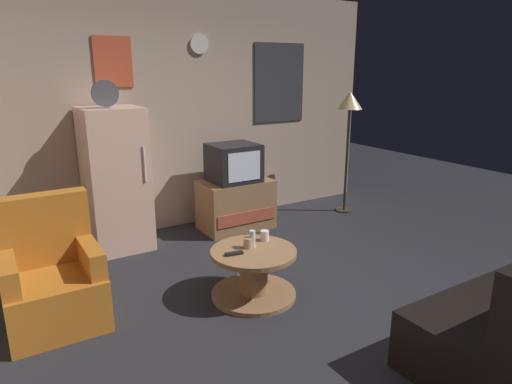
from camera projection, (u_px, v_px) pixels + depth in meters
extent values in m
plane|color=#232328|center=(313.00, 305.00, 3.68)|extent=(12.00, 12.00, 0.00)
cube|color=tan|center=(187.00, 111.00, 5.32)|extent=(5.20, 0.10, 2.76)
cube|color=#333338|center=(279.00, 83.00, 5.84)|extent=(0.76, 0.02, 1.00)
cube|color=#C64C2D|center=(113.00, 62.00, 4.69)|extent=(0.40, 0.02, 0.52)
cylinder|color=silver|center=(199.00, 44.00, 5.14)|extent=(0.22, 0.03, 0.22)
cube|color=beige|center=(116.00, 180.00, 4.68)|extent=(0.60, 0.60, 1.50)
cylinder|color=silver|center=(144.00, 164.00, 4.49)|extent=(0.02, 0.02, 0.36)
cylinder|color=#4C4C51|center=(105.00, 94.00, 4.35)|extent=(0.26, 0.04, 0.26)
cube|color=#8E6642|center=(236.00, 205.00, 5.37)|extent=(0.84, 0.52, 0.59)
cube|color=#AD4733|center=(247.00, 218.00, 5.18)|extent=(0.76, 0.01, 0.14)
cube|color=black|center=(234.00, 163.00, 5.22)|extent=(0.54, 0.50, 0.44)
cube|color=silver|center=(244.00, 167.00, 5.02)|extent=(0.41, 0.01, 0.33)
cylinder|color=#332D28|center=(344.00, 210.00, 6.10)|extent=(0.24, 0.24, 0.02)
cylinder|color=#332D28|center=(347.00, 160.00, 5.92)|extent=(0.04, 0.04, 1.40)
cone|color=#F2D18C|center=(350.00, 100.00, 5.71)|extent=(0.32, 0.32, 0.22)
cylinder|color=#8E6642|center=(254.00, 294.00, 3.82)|extent=(0.72, 0.72, 0.04)
cylinder|color=#8E6642|center=(254.00, 273.00, 3.77)|extent=(0.24, 0.24, 0.38)
cylinder|color=#8E6642|center=(254.00, 252.00, 3.72)|extent=(0.72, 0.72, 0.04)
cylinder|color=silver|center=(252.00, 239.00, 3.75)|extent=(0.05, 0.05, 0.15)
cylinder|color=silver|center=(265.00, 236.00, 3.91)|extent=(0.08, 0.08, 0.09)
cylinder|color=tan|center=(248.00, 243.00, 3.74)|extent=(0.08, 0.08, 0.09)
cube|color=black|center=(234.00, 254.00, 3.62)|extent=(0.16, 0.07, 0.02)
cube|color=#B2661E|center=(55.00, 300.00, 3.37)|extent=(0.68, 0.68, 0.40)
cube|color=#B2661E|center=(43.00, 229.00, 3.45)|extent=(0.68, 0.16, 0.56)
cube|color=#B2661E|center=(7.00, 272.00, 3.14)|extent=(0.12, 0.60, 0.20)
cube|color=#B2661E|center=(90.00, 255.00, 3.43)|extent=(0.12, 0.60, 0.20)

